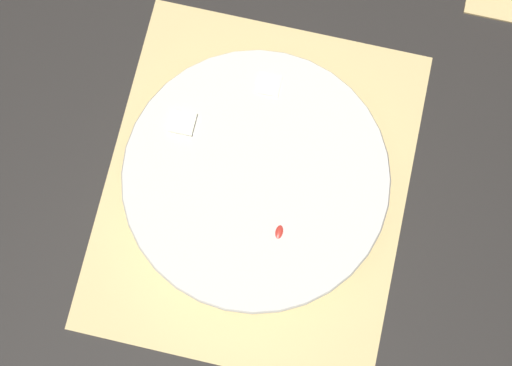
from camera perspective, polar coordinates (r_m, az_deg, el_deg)
The scene contains 3 objects.
ground_plane at distance 0.86m, azimuth -0.00°, elevation -0.44°, with size 6.00×6.00×0.00m, color black.
bamboo_mat_center at distance 0.86m, azimuth -0.00°, elevation -0.40°, with size 0.42×0.36×0.01m.
fruit_salad_bowl at distance 0.82m, azimuth -0.10°, elevation 0.16°, with size 0.30×0.30×0.07m.
Camera 1 is at (0.17, 0.04, 0.84)m, focal length 50.00 mm.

